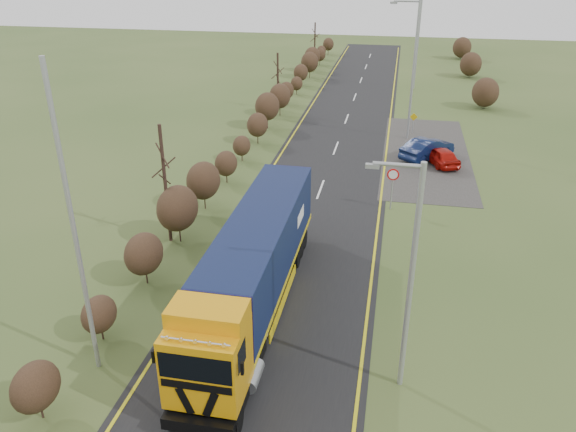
# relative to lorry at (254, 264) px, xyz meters

# --- Properties ---
(ground) EXTENTS (160.00, 160.00, 0.00)m
(ground) POSITION_rel_lorry_xyz_m (0.80, 1.13, -2.21)
(ground) COLOR #384E21
(ground) RESTS_ON ground
(road) EXTENTS (8.00, 120.00, 0.02)m
(road) POSITION_rel_lorry_xyz_m (0.80, 11.13, -2.20)
(road) COLOR black
(road) RESTS_ON ground
(layby) EXTENTS (6.00, 18.00, 0.02)m
(layby) POSITION_rel_lorry_xyz_m (7.30, 21.13, -2.20)
(layby) COLOR #312F2C
(layby) RESTS_ON ground
(lane_markings) EXTENTS (7.52, 116.00, 0.01)m
(lane_markings) POSITION_rel_lorry_xyz_m (0.80, 10.83, -2.18)
(lane_markings) COLOR gold
(lane_markings) RESTS_ON road
(hedgerow) EXTENTS (2.24, 102.04, 6.05)m
(hedgerow) POSITION_rel_lorry_xyz_m (-5.20, 9.03, -0.60)
(hedgerow) COLOR black
(hedgerow) RESTS_ON ground
(lorry) EXTENTS (2.73, 14.00, 3.90)m
(lorry) POSITION_rel_lorry_xyz_m (0.00, 0.00, 0.00)
(lorry) COLOR black
(lorry) RESTS_ON ground
(car_red_hatchback) EXTENTS (2.79, 3.88, 1.23)m
(car_red_hatchback) POSITION_rel_lorry_xyz_m (8.17, 19.07, -1.60)
(car_red_hatchback) COLOR #A60F08
(car_red_hatchback) RESTS_ON ground
(car_blue_sedan) EXTENTS (3.95, 4.42, 1.46)m
(car_blue_sedan) POSITION_rel_lorry_xyz_m (7.30, 20.13, -1.49)
(car_blue_sedan) COLOR #0A1538
(car_blue_sedan) RESTS_ON ground
(streetlight_near) EXTENTS (1.71, 0.18, 7.99)m
(streetlight_near) POSITION_rel_lorry_xyz_m (5.76, -3.13, 2.16)
(streetlight_near) COLOR #96999C
(streetlight_near) RESTS_ON ground
(streetlight_mid) EXTENTS (2.15, 0.20, 10.15)m
(streetlight_mid) POSITION_rel_lorry_xyz_m (5.82, 24.60, 3.42)
(streetlight_mid) COLOR #96999C
(streetlight_mid) RESTS_ON ground
(streetlight_far) EXTENTS (1.97, 0.19, 9.27)m
(streetlight_far) POSITION_rel_lorry_xyz_m (6.41, 42.17, 2.90)
(streetlight_far) COLOR #96999C
(streetlight_far) RESTS_ON ground
(left_pole) EXTENTS (0.16, 0.16, 10.73)m
(left_pole) POSITION_rel_lorry_xyz_m (-4.64, -4.29, 3.15)
(left_pole) COLOR #96999C
(left_pole) RESTS_ON ground
(speed_sign) EXTENTS (0.67, 0.10, 2.43)m
(speed_sign) POSITION_rel_lorry_xyz_m (5.08, 11.11, -0.50)
(speed_sign) COLOR #96999C
(speed_sign) RESTS_ON ground
(warning_board) EXTENTS (0.62, 0.11, 1.62)m
(warning_board) POSITION_rel_lorry_xyz_m (6.36, 26.18, -1.26)
(warning_board) COLOR #96999C
(warning_board) RESTS_ON ground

